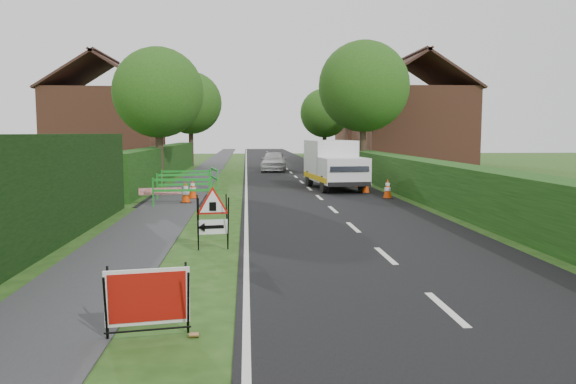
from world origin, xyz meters
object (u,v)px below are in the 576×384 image
hatchback_car (274,161)px  triangle_sign (211,214)px  red_rect_sign (148,298)px  works_van (334,163)px

hatchback_car → triangle_sign: bearing=-90.4°
triangle_sign → hatchback_car: hatchback_car is taller
red_rect_sign → hatchback_car: (3.05, 30.33, 0.18)m
red_rect_sign → works_van: 18.93m
red_rect_sign → triangle_sign: 5.13m
hatchback_car → red_rect_sign: bearing=-90.3°
triangle_sign → red_rect_sign: bearing=-102.2°
triangle_sign → hatchback_car: 25.36m
red_rect_sign → triangle_sign: triangle_sign is taller
triangle_sign → hatchback_car: (2.58, 25.23, -0.14)m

